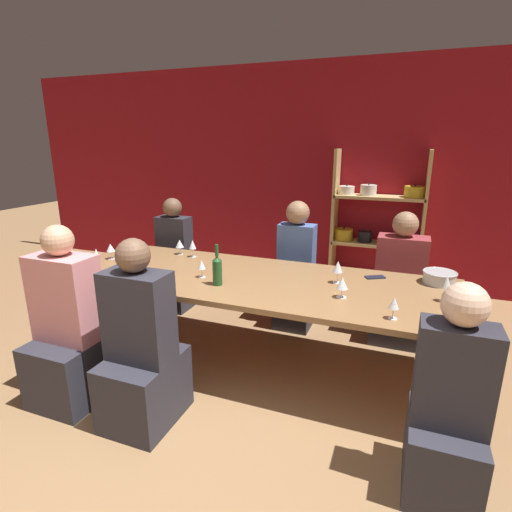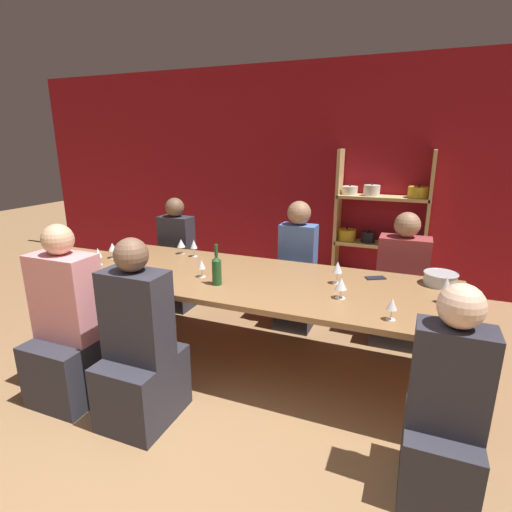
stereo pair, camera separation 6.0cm
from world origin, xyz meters
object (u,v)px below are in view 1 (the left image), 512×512
at_px(wine_bottle_green, 217,270).
at_px(person_far_a, 398,293).
at_px(cell_phone, 375,277).
at_px(wine_glass_empty_a, 338,267).
at_px(wine_glass_red_a, 394,304).
at_px(wine_glass_empty_b, 111,248).
at_px(person_near_a, 71,338).
at_px(person_far_b, 176,267).
at_px(wine_glass_red_c, 96,254).
at_px(shelf_unit, 375,233).
at_px(wine_glass_red_b, 180,244).
at_px(person_near_c, 447,418).
at_px(dining_table, 251,285).
at_px(person_far_c, 296,279).
at_px(wine_glass_red_d, 342,284).
at_px(wine_glass_white_a, 447,283).
at_px(wine_glass_red_e, 193,245).
at_px(person_near_b, 142,358).
at_px(wine_glass_white_b, 202,265).
at_px(mixing_bowl, 439,277).

height_order(wine_bottle_green, person_far_a, person_far_a).
bearing_deg(cell_phone, wine_glass_empty_a, -138.84).
bearing_deg(wine_glass_empty_a, wine_glass_red_a, -50.52).
height_order(wine_glass_empty_b, person_near_a, person_near_a).
bearing_deg(wine_glass_empty_a, cell_phone, 41.16).
bearing_deg(person_far_b, wine_glass_red_c, 81.71).
relative_size(shelf_unit, person_far_a, 1.42).
relative_size(wine_glass_red_b, wine_glass_empty_b, 1.00).
xyz_separation_m(wine_glass_red_b, person_near_c, (2.27, -1.20, -0.41)).
bearing_deg(wine_glass_red_c, dining_table, 7.80).
distance_m(wine_glass_empty_b, person_far_a, 2.65).
xyz_separation_m(wine_glass_red_b, cell_phone, (1.79, -0.04, -0.09)).
relative_size(shelf_unit, person_near_c, 1.46).
bearing_deg(cell_phone, person_far_c, 148.26).
xyz_separation_m(shelf_unit, wine_glass_red_b, (-1.64, -1.72, 0.13)).
distance_m(wine_bottle_green, person_near_c, 1.72).
bearing_deg(wine_glass_red_a, wine_glass_red_d, 146.02).
xyz_separation_m(shelf_unit, wine_glass_red_c, (-2.11, -2.30, 0.13)).
distance_m(wine_glass_red_a, cell_phone, 0.76).
distance_m(dining_table, wine_glass_red_a, 1.15).
height_order(person_far_a, person_far_c, person_far_c).
relative_size(wine_glass_red_a, person_far_a, 0.12).
distance_m(wine_glass_white_a, person_far_c, 1.53).
bearing_deg(person_far_c, shelf_unit, -115.58).
bearing_deg(wine_glass_red_c, wine_glass_red_e, 40.49).
bearing_deg(wine_glass_red_d, wine_glass_red_c, -179.39).
bearing_deg(wine_glass_white_a, shelf_unit, 106.50).
relative_size(wine_glass_red_d, person_far_a, 0.12).
distance_m(wine_glass_white_a, wine_glass_red_c, 2.74).
height_order(wine_bottle_green, wine_glass_red_e, wine_bottle_green).
xyz_separation_m(wine_glass_empty_a, person_far_c, (-0.51, 0.70, -0.39)).
height_order(wine_glass_red_a, person_near_b, person_near_b).
distance_m(dining_table, wine_glass_white_b, 0.42).
bearing_deg(person_near_c, wine_glass_red_d, 135.10).
xyz_separation_m(wine_glass_red_e, cell_phone, (1.63, -0.01, -0.11)).
bearing_deg(mixing_bowl, dining_table, -164.31).
bearing_deg(person_near_b, wine_glass_empty_a, 44.62).
xyz_separation_m(mixing_bowl, wine_glass_red_a, (-0.29, -0.78, 0.05)).
distance_m(wine_bottle_green, wine_glass_red_d, 0.91).
bearing_deg(person_far_c, mixing_bowl, 160.39).
relative_size(cell_phone, person_far_a, 0.14).
xyz_separation_m(wine_glass_empty_a, person_far_a, (0.44, 0.78, -0.43)).
xyz_separation_m(shelf_unit, wine_glass_white_b, (-1.12, -2.24, 0.13)).
height_order(wine_glass_empty_b, person_near_c, person_near_c).
bearing_deg(wine_glass_red_b, person_far_c, 22.94).
height_order(wine_glass_white_b, wine_glass_red_b, wine_glass_white_b).
relative_size(wine_glass_red_c, person_far_b, 0.13).
xyz_separation_m(dining_table, wine_glass_red_c, (-1.35, -0.18, 0.17)).
bearing_deg(person_far_c, wine_glass_red_e, 28.54).
distance_m(wine_glass_red_a, person_near_b, 1.60).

